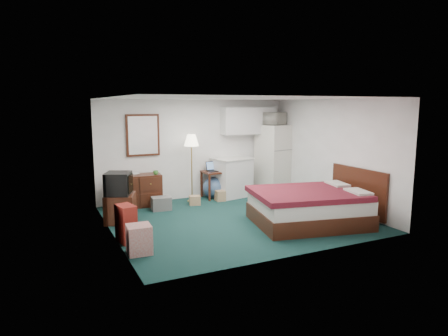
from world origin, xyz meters
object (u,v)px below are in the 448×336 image
desk (214,185)px  kitchen_counter (232,178)px  tv_stand (120,208)px  floor_lamp (192,168)px  bed (308,207)px  suitcase (126,224)px  fridge (274,159)px  dresser (137,191)px

desk → kitchen_counter: (0.50, -0.02, 0.14)m
desk → tv_stand: (-2.59, -1.10, -0.06)m
floor_lamp → bed: (1.43, -2.77, -0.49)m
tv_stand → suitcase: 1.29m
fridge → kitchen_counter: bearing=166.2°
floor_lamp → desk: size_ratio=2.37×
bed → tv_stand: bed is taller
dresser → tv_stand: 1.26m
dresser → floor_lamp: (1.33, -0.10, 0.45)m
tv_stand → bed: bearing=-7.7°
dresser → suitcase: dresser is taller
desk → kitchen_counter: kitchen_counter is taller
desk → tv_stand: desk is taller
floor_lamp → dresser: bearing=175.9°
tv_stand → suitcase: (-0.15, -1.28, 0.04)m
floor_lamp → suitcase: size_ratio=2.51×
kitchen_counter → fridge: (1.25, -0.03, 0.43)m
fridge → dresser: bearing=166.8°
kitchen_counter → suitcase: bearing=-155.1°
desk → bed: size_ratio=0.33×
floor_lamp → tv_stand: size_ratio=2.65×
floor_lamp → fridge: 2.39m
floor_lamp → kitchen_counter: floor_lamp is taller
floor_lamp → suitcase: bearing=-132.4°
floor_lamp → kitchen_counter: bearing=3.8°
bed → tv_stand: 3.81m
desk → suitcase: 3.63m
kitchen_counter → fridge: fridge is taller
fridge → suitcase: 5.09m
dresser → suitcase: (-0.76, -2.39, -0.05)m
desk → fridge: fridge is taller
kitchen_counter → tv_stand: kitchen_counter is taller
kitchen_counter → bed: (0.29, -2.85, -0.15)m
kitchen_counter → suitcase: size_ratio=1.48×
kitchen_counter → tv_stand: 3.28m
floor_lamp → kitchen_counter: (1.14, 0.08, -0.34)m
kitchen_counter → floor_lamp: bearing=172.6°
fridge → suitcase: (-4.48, -2.34, -0.59)m
desk → floor_lamp: bearing=-172.6°
suitcase → bed: bearing=-19.2°
desk → suitcase: bearing=-140.1°
dresser → bed: (2.76, -2.87, -0.04)m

